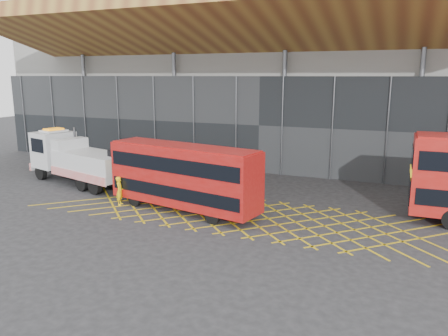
% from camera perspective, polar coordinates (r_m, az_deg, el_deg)
% --- Properties ---
extents(ground_plane, '(120.00, 120.00, 0.00)m').
position_cam_1_polar(ground_plane, '(27.85, -6.93, -4.93)').
color(ground_plane, '#242426').
extents(road_markings, '(26.36, 7.16, 0.01)m').
position_cam_1_polar(road_markings, '(25.88, 2.39, -6.16)').
color(road_markings, gold).
rests_on(road_markings, ground_plane).
extents(construction_building, '(55.00, 23.97, 18.00)m').
position_cam_1_polar(construction_building, '(43.00, 7.67, 13.13)').
color(construction_building, gray).
rests_on(construction_building, ground_plane).
extents(recovery_truck, '(11.60, 5.33, 4.05)m').
position_cam_1_polar(recovery_truck, '(34.70, -18.63, 1.10)').
color(recovery_truck, black).
rests_on(recovery_truck, ground_plane).
extents(bus_towed, '(10.15, 4.15, 4.03)m').
position_cam_1_polar(bus_towed, '(26.23, -5.39, -0.89)').
color(bus_towed, '#9E0F0C').
rests_on(bus_towed, ground_plane).
extents(worker, '(0.64, 0.78, 1.83)m').
position_cam_1_polar(worker, '(28.40, -13.46, -2.91)').
color(worker, yellow).
rests_on(worker, ground_plane).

